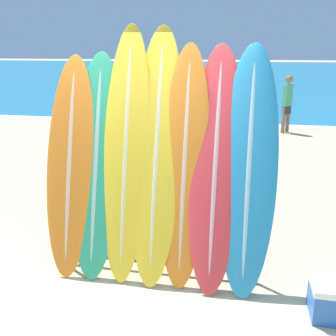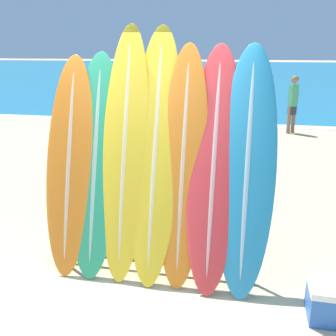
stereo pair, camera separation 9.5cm
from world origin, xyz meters
TOP-DOWN VIEW (x-y plane):
  - ground_plane at (0.00, 0.00)m, footprint 160.00×160.00m
  - ocean_water at (0.00, 38.85)m, footprint 120.00×60.00m
  - surfboard_rack at (0.22, 0.73)m, footprint 2.19×0.04m
  - surfboard_slot_0 at (-0.69, 0.76)m, footprint 0.53×0.72m
  - surfboard_slot_1 at (-0.40, 0.78)m, footprint 0.55×0.73m
  - surfboard_slot_2 at (-0.08, 0.80)m, footprint 0.49×0.79m
  - surfboard_slot_3 at (0.24, 0.82)m, footprint 0.53×0.86m
  - surfboard_slot_4 at (0.53, 0.79)m, footprint 0.49×0.72m
  - surfboard_slot_5 at (0.84, 0.79)m, footprint 0.53×0.87m
  - surfboard_slot_6 at (1.16, 0.79)m, footprint 0.56×0.83m
  - person_near_water at (2.30, 8.66)m, footprint 0.28×0.26m
  - person_mid_beach at (-1.72, 7.23)m, footprint 0.24×0.31m
  - cooler_box at (2.02, 0.32)m, footprint 0.50×0.38m

SIDE VIEW (x-z plane):
  - ground_plane at x=0.00m, z-range 0.00..0.00m
  - ocean_water at x=0.00m, z-range 0.00..0.01m
  - cooler_box at x=2.02m, z-range 0.00..0.35m
  - surfboard_rack at x=0.22m, z-range 0.04..0.96m
  - person_near_water at x=2.30m, z-range 0.07..1.69m
  - person_mid_beach at x=-1.72m, z-range 0.08..1.90m
  - surfboard_slot_0 at x=-0.69m, z-range 0.00..2.29m
  - surfboard_slot_1 at x=-0.40m, z-range 0.00..2.32m
  - surfboard_slot_4 at x=0.53m, z-range 0.00..2.41m
  - surfboard_slot_5 at x=0.84m, z-range 0.00..2.41m
  - surfboard_slot_6 at x=1.16m, z-range 0.00..2.41m
  - surfboard_slot_3 at x=0.24m, z-range 0.00..2.59m
  - surfboard_slot_2 at x=-0.08m, z-range 0.00..2.60m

